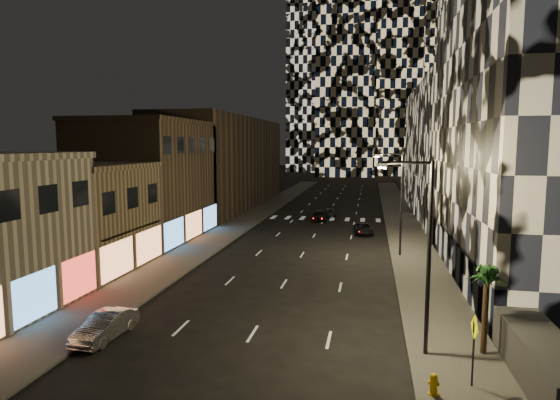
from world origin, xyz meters
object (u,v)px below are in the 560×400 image
at_px(fire_hydrant, 434,384).
at_px(ped_sign, 474,338).
at_px(car_dark_oncoming, 330,213).
at_px(palm_tree, 487,281).
at_px(streetlight_far, 399,196).
at_px(car_dark_rightlane, 364,229).
at_px(car_dark_midlane, 319,215).
at_px(streetlight_near, 424,244).
at_px(car_silver_parked, 105,326).

distance_m(fire_hydrant, ped_sign, 2.48).
height_order(car_dark_oncoming, ped_sign, ped_sign).
bearing_deg(car_dark_oncoming, palm_tree, 98.25).
relative_size(car_dark_oncoming, fire_hydrant, 4.62).
height_order(streetlight_far, car_dark_rightlane, streetlight_far).
bearing_deg(car_dark_oncoming, car_dark_midlane, 69.00).
bearing_deg(streetlight_near, palm_tree, 10.80).
height_order(streetlight_far, car_dark_midlane, streetlight_far).
bearing_deg(car_dark_oncoming, streetlight_near, 94.26).
bearing_deg(ped_sign, car_dark_midlane, 102.60).
bearing_deg(car_silver_parked, fire_hydrant, -5.33).
xyz_separation_m(streetlight_near, car_dark_midlane, (-8.85, 38.02, -4.64)).
distance_m(car_dark_midlane, car_dark_rightlane, 9.86).
bearing_deg(car_silver_parked, ped_sign, -1.22).
bearing_deg(palm_tree, car_dark_rightlane, 101.51).
distance_m(streetlight_far, fire_hydrant, 24.20).
bearing_deg(streetlight_near, car_dark_midlane, 103.11).
bearing_deg(fire_hydrant, streetlight_near, 92.23).
bearing_deg(fire_hydrant, car_dark_oncoming, 99.96).
bearing_deg(ped_sign, car_dark_rightlane, 96.41).
height_order(car_dark_oncoming, palm_tree, palm_tree).
distance_m(streetlight_far, car_silver_parked, 26.58).
distance_m(car_dark_rightlane, fire_hydrant, 33.90).
xyz_separation_m(fire_hydrant, ped_sign, (1.61, 0.99, 1.61)).
relative_size(streetlight_near, palm_tree, 2.15).
xyz_separation_m(car_dark_midlane, car_dark_oncoming, (1.00, 3.83, -0.13)).
distance_m(car_dark_midlane, car_dark_oncoming, 3.96).
height_order(car_dark_midlane, ped_sign, ped_sign).
bearing_deg(streetlight_far, palm_tree, -81.48).
relative_size(car_silver_parked, car_dark_midlane, 0.97).
bearing_deg(car_dark_rightlane, palm_tree, -84.33).
bearing_deg(streetlight_far, fire_hydrant, -89.65).
distance_m(car_dark_midlane, fire_hydrant, 42.70).
xyz_separation_m(car_dark_oncoming, fire_hydrant, (8.00, -45.58, -0.02)).
distance_m(streetlight_far, ped_sign, 23.03).
bearing_deg(palm_tree, streetlight_near, -169.20).
bearing_deg(ped_sign, car_silver_parked, 172.41).
bearing_deg(car_silver_parked, streetlight_near, 8.20).
bearing_deg(fire_hydrant, palm_tree, 57.11).
xyz_separation_m(streetlight_near, streetlight_far, (0.00, 20.00, 0.00)).
height_order(streetlight_near, fire_hydrant, streetlight_near).
height_order(streetlight_near, streetlight_far, same).
distance_m(car_dark_rightlane, ped_sign, 33.15).
xyz_separation_m(streetlight_near, ped_sign, (1.75, -2.74, -3.18)).
bearing_deg(palm_tree, car_silver_parked, -175.06).
relative_size(car_dark_midlane, ped_sign, 1.42).
xyz_separation_m(streetlight_near, car_dark_oncoming, (-7.85, 41.85, -4.77)).
relative_size(streetlight_near, ped_sign, 3.06).
relative_size(car_silver_parked, car_dark_oncoming, 1.01).
relative_size(streetlight_near, car_dark_oncoming, 2.24).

